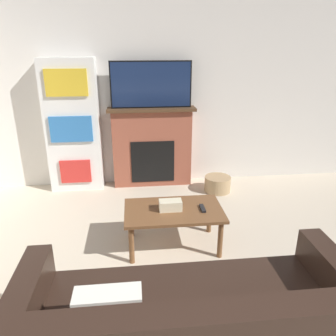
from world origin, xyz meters
TOP-DOWN VIEW (x-y plane):
  - wall_back at (0.00, 3.90)m, footprint 6.30×0.06m
  - fireplace at (-0.20, 3.75)m, footprint 1.21×0.28m
  - tv at (-0.20, 3.73)m, footprint 1.09×0.03m
  - coffee_table at (-0.09, 2.12)m, footprint 0.97×0.58m
  - tissue_box at (-0.12, 2.11)m, footprint 0.22×0.12m
  - remote_control at (0.20, 2.09)m, footprint 0.04×0.15m
  - bookshelf at (-1.27, 3.73)m, footprint 0.72×0.29m
  - storage_basket at (0.69, 3.39)m, footprint 0.36×0.36m

SIDE VIEW (x-z plane):
  - storage_basket at x=0.69m, z-range 0.00..0.21m
  - coffee_table at x=-0.09m, z-range 0.16..0.58m
  - remote_control at x=0.20m, z-range 0.42..0.44m
  - tissue_box at x=-0.12m, z-range 0.42..0.52m
  - fireplace at x=-0.20m, z-range 0.00..1.13m
  - bookshelf at x=-1.27m, z-range 0.00..1.79m
  - wall_back at x=0.00m, z-range 0.00..2.70m
  - tv at x=-0.20m, z-range 1.13..1.75m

